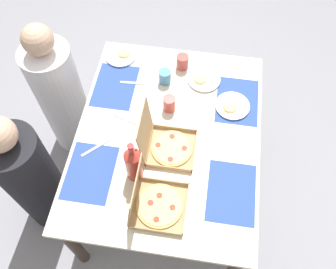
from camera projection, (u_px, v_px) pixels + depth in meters
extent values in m
plane|color=gray|center=(168.00, 183.00, 2.75)|extent=(6.00, 6.00, 0.00)
cylinder|color=#3F3328|center=(234.00, 269.00, 2.10)|extent=(0.07, 0.07, 0.69)
cylinder|color=#3F3328|center=(243.00, 98.00, 2.74)|extent=(0.07, 0.07, 0.69)
cylinder|color=#3F3328|center=(73.00, 244.00, 2.17)|extent=(0.07, 0.07, 0.69)
cylinder|color=#3F3328|center=(119.00, 83.00, 2.81)|extent=(0.07, 0.07, 0.69)
cube|color=beige|center=(168.00, 136.00, 2.15)|extent=(1.38, 1.09, 0.03)
cube|color=#2D4C9E|center=(231.00, 192.00, 1.95)|extent=(0.36, 0.26, 0.00)
cube|color=#2D4C9E|center=(237.00, 101.00, 2.26)|extent=(0.36, 0.26, 0.00)
cube|color=#2D4C9E|center=(90.00, 172.00, 2.01)|extent=(0.36, 0.26, 0.00)
cube|color=#2D4C9E|center=(115.00, 86.00, 2.32)|extent=(0.36, 0.26, 0.00)
cube|color=tan|center=(172.00, 149.00, 2.08)|extent=(0.27, 0.27, 0.01)
cube|color=tan|center=(168.00, 168.00, 2.00)|extent=(0.01, 0.27, 0.03)
cube|color=tan|center=(175.00, 128.00, 2.13)|extent=(0.01, 0.27, 0.03)
cube|color=tan|center=(195.00, 151.00, 2.06)|extent=(0.27, 0.01, 0.03)
cube|color=tan|center=(149.00, 145.00, 2.08)|extent=(0.27, 0.01, 0.03)
cylinder|color=#E0B76B|center=(172.00, 148.00, 2.07)|extent=(0.24, 0.24, 0.01)
cylinder|color=#EFD67F|center=(172.00, 148.00, 2.07)|extent=(0.21, 0.21, 0.00)
cylinder|color=red|center=(172.00, 136.00, 2.10)|extent=(0.03, 0.03, 0.00)
cylinder|color=red|center=(158.00, 145.00, 2.07)|extent=(0.03, 0.03, 0.00)
cylinder|color=red|center=(170.00, 159.00, 2.02)|extent=(0.03, 0.03, 0.00)
cylinder|color=red|center=(184.00, 148.00, 2.06)|extent=(0.03, 0.03, 0.00)
cube|color=tan|center=(145.00, 131.00, 1.95)|extent=(0.27, 0.03, 0.27)
cube|color=tan|center=(160.00, 206.00, 1.90)|extent=(0.28, 0.28, 0.01)
cube|color=tan|center=(155.00, 231.00, 1.82)|extent=(0.01, 0.28, 0.03)
cube|color=tan|center=(164.00, 181.00, 1.96)|extent=(0.01, 0.28, 0.03)
cube|color=tan|center=(186.00, 209.00, 1.88)|extent=(0.28, 0.01, 0.03)
cube|color=tan|center=(134.00, 201.00, 1.90)|extent=(0.28, 0.01, 0.03)
cylinder|color=#E0B76B|center=(160.00, 206.00, 1.90)|extent=(0.25, 0.25, 0.01)
cylinder|color=#EFD67F|center=(160.00, 205.00, 1.89)|extent=(0.22, 0.22, 0.00)
cylinder|color=red|center=(159.00, 195.00, 1.91)|extent=(0.03, 0.03, 0.00)
cylinder|color=red|center=(150.00, 203.00, 1.89)|extent=(0.03, 0.03, 0.00)
cylinder|color=red|center=(156.00, 219.00, 1.85)|extent=(0.03, 0.03, 0.00)
cylinder|color=red|center=(172.00, 207.00, 1.88)|extent=(0.03, 0.03, 0.00)
cube|color=tan|center=(134.00, 191.00, 1.76)|extent=(0.28, 0.04, 0.28)
cylinder|color=white|center=(121.00, 56.00, 2.45)|extent=(0.20, 0.20, 0.01)
cylinder|color=white|center=(121.00, 55.00, 2.44)|extent=(0.21, 0.21, 0.01)
cylinder|color=#E0B76B|center=(124.00, 53.00, 2.44)|extent=(0.08, 0.08, 0.01)
cylinder|color=#EFD67F|center=(124.00, 53.00, 2.44)|extent=(0.07, 0.07, 0.00)
cylinder|color=white|center=(204.00, 80.00, 2.34)|extent=(0.20, 0.20, 0.01)
cylinder|color=white|center=(204.00, 79.00, 2.34)|extent=(0.21, 0.21, 0.01)
cylinder|color=#E0B76B|center=(200.00, 79.00, 2.33)|extent=(0.09, 0.09, 0.01)
cylinder|color=#EFD67F|center=(200.00, 78.00, 2.32)|extent=(0.07, 0.07, 0.00)
cylinder|color=white|center=(232.00, 106.00, 2.23)|extent=(0.21, 0.21, 0.01)
cylinder|color=white|center=(233.00, 106.00, 2.23)|extent=(0.21, 0.21, 0.01)
cylinder|color=#E0B76B|center=(230.00, 107.00, 2.21)|extent=(0.09, 0.09, 0.01)
cylinder|color=#EFD67F|center=(230.00, 106.00, 2.21)|extent=(0.07, 0.07, 0.00)
cylinder|color=#B2382D|center=(134.00, 165.00, 1.91)|extent=(0.09, 0.09, 0.22)
cone|color=#B2382D|center=(132.00, 154.00, 1.80)|extent=(0.09, 0.09, 0.04)
cylinder|color=#B2382D|center=(131.00, 150.00, 1.76)|extent=(0.03, 0.03, 0.06)
cylinder|color=red|center=(130.00, 146.00, 1.73)|extent=(0.03, 0.03, 0.01)
cylinder|color=#BF4742|center=(169.00, 104.00, 2.19)|extent=(0.07, 0.07, 0.10)
cylinder|color=#BF4742|center=(182.00, 62.00, 2.36)|extent=(0.08, 0.08, 0.10)
cylinder|color=teal|center=(165.00, 77.00, 2.30)|extent=(0.08, 0.08, 0.09)
cube|color=#B7B7BC|center=(96.00, 148.00, 2.09)|extent=(0.14, 0.15, 0.00)
cube|color=#B7B7BC|center=(125.00, 119.00, 2.19)|extent=(0.07, 0.19, 0.00)
cube|color=#B7B7BC|center=(136.00, 83.00, 2.33)|extent=(0.03, 0.21, 0.00)
cylinder|color=black|center=(34.00, 181.00, 2.26)|extent=(0.32, 0.32, 0.93)
cylinder|color=white|center=(63.00, 100.00, 2.56)|extent=(0.32, 0.32, 0.97)
sphere|color=#D1A889|center=(38.00, 40.00, 2.06)|extent=(0.19, 0.19, 0.19)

